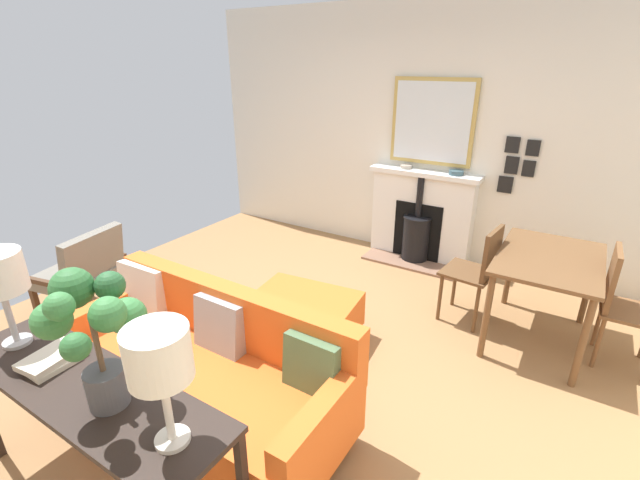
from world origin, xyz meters
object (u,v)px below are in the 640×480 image
Objects in this scene: fireplace at (420,221)px; mantel_bowl_near at (406,166)px; ottoman at (303,315)px; potted_plant at (92,323)px; mantel_bowl_far at (456,172)px; book_stack at (51,360)px; sofa at (204,368)px; table_lamp_far_end at (159,358)px; dining_table at (548,269)px; console_table at (88,398)px; dining_chair_by_back_wall at (620,299)px; dining_chair_near_fireplace at (479,268)px; armchair_accent at (83,269)px.

fireplace is 0.63m from mantel_bowl_near.
ottoman is 1.91m from potted_plant.
mantel_bowl_far is 3.87m from book_stack.
sofa is 3.72× the size of table_lamp_far_end.
potted_plant is (0.70, 0.19, 0.79)m from sofa.
dining_table is at bearing 57.39° from mantel_bowl_near.
dining_chair_by_back_wall is (-2.72, 2.18, -0.13)m from console_table.
sofa is (3.04, -0.64, -0.72)m from mantel_bowl_far.
book_stack is at bearing -90.03° from table_lamp_far_end.
fireplace is 3.82m from table_lamp_far_end.
sofa is at bearing -30.61° from dining_chair_near_fireplace.
dining_table is (1.02, 1.39, 0.18)m from fireplace.
mantel_bowl_near is 0.14× the size of dining_chair_by_back_wall.
fireplace is 0.62× the size of sofa.
ottoman is 1.98m from armchair_accent.
dining_chair_near_fireplace is at bearing 159.88° from potted_plant.
table_lamp_far_end is 0.96m from book_stack.
book_stack reaches higher than dining_table.
mantel_bowl_far reaches higher than dining_chair_near_fireplace.
potted_plant reaches higher than armchair_accent.
mantel_bowl_far is at bearing 168.16° from sofa.
mantel_bowl_far is 0.18× the size of armchair_accent.
dining_chair_by_back_wall is (-2.72, 2.46, -0.24)m from book_stack.
potted_plant reaches higher than fireplace.
armchair_accent reaches higher than sofa.
dining_chair_by_back_wall reaches higher than dining_table.
dining_chair_by_back_wall is (1.03, 2.11, -0.53)m from mantel_bowl_near.
fireplace is 2.32× the size of table_lamp_far_end.
mantel_bowl_near is 0.14× the size of ottoman.
mantel_bowl_far reaches higher than mantel_bowl_near.
ottoman is 0.99× the size of dining_chair_by_back_wall.
armchair_accent is 0.78× the size of dining_table.
dining_chair_by_back_wall is at bearing 63.94° from mantel_bowl_near.
ottoman is at bearing -5.93° from fireplace.
mantel_bowl_far is 1.29m from dining_chair_near_fireplace.
dining_chair_near_fireplace is (-2.71, 0.57, -0.61)m from table_lamp_far_end.
mantel_bowl_near is 1.95m from dining_table.
mantel_bowl_near is at bearing -178.28° from potted_plant.
dining_chair_by_back_wall is (0.00, 0.50, -0.11)m from dining_table.
armchair_accent is at bearing -116.95° from potted_plant.
mantel_bowl_near is 2.22m from ottoman.
fireplace is 1.15× the size of dining_table.
mantel_bowl_far is 3.19m from sofa.
mantel_bowl_far is at bearing 90.00° from mantel_bowl_near.
armchair_accent is 2.87× the size of book_stack.
mantel_bowl_near reaches higher than book_stack.
fireplace is 3.05m from sofa.
dining_chair_by_back_wall is (1.03, 1.55, -0.53)m from mantel_bowl_far.
table_lamp_far_end is 0.42m from potted_plant.
armchair_accent is at bearing -66.34° from dining_chair_by_back_wall.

